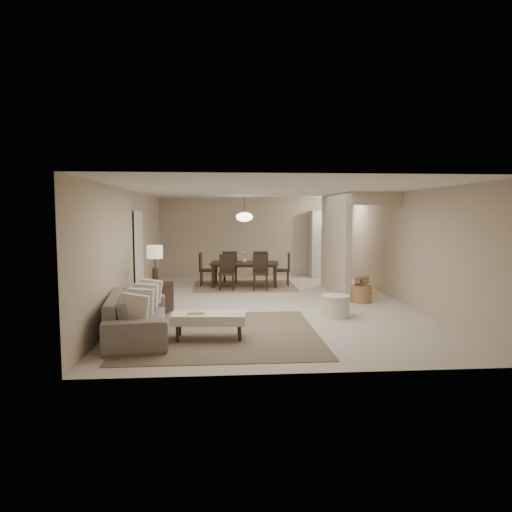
{
  "coord_description": "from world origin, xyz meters",
  "views": [
    {
      "loc": [
        -1.06,
        -10.03,
        2.01
      ],
      "look_at": [
        -0.28,
        0.26,
        1.05
      ],
      "focal_mm": 32.0,
      "sensor_mm": 36.0,
      "label": 1
    }
  ],
  "objects": [
    {
      "name": "living_rug",
      "position": [
        -1.07,
        -2.51,
        0.01
      ],
      "size": [
        3.2,
        3.2,
        0.01
      ],
      "primitive_type": "cube",
      "color": "brown",
      "rests_on": "floor"
    },
    {
      "name": "ceiling",
      "position": [
        0.0,
        0.0,
        2.5
      ],
      "size": [
        9.0,
        9.0,
        0.0
      ],
      "primitive_type": "plane",
      "rotation": [
        3.14,
        0.0,
        0.0
      ],
      "color": "white",
      "rests_on": "back_wall"
    },
    {
      "name": "ottoman_bench",
      "position": [
        -1.27,
        -2.81,
        0.34
      ],
      "size": [
        1.21,
        0.63,
        0.42
      ],
      "rotation": [
        0.0,
        0.0,
        -0.08
      ],
      "color": "#EDE4CF",
      "rests_on": "living_rug"
    },
    {
      "name": "table_lamp",
      "position": [
        -2.4,
        -0.76,
        1.18
      ],
      "size": [
        0.32,
        0.32,
        0.76
      ],
      "color": "#422F1C",
      "rests_on": "side_table"
    },
    {
      "name": "sofa",
      "position": [
        -2.45,
        -2.51,
        0.35
      ],
      "size": [
        2.48,
        1.25,
        0.69
      ],
      "primitive_type": "imported",
      "rotation": [
        0.0,
        0.0,
        1.71
      ],
      "color": "slate",
      "rests_on": "floor"
    },
    {
      "name": "dining_table",
      "position": [
        -0.42,
        2.5,
        0.33
      ],
      "size": [
        1.96,
        1.2,
        0.66
      ],
      "primitive_type": "imported",
      "rotation": [
        0.0,
        0.0,
        -0.09
      ],
      "color": "black",
      "rests_on": "dining_rug"
    },
    {
      "name": "right_wall",
      "position": [
        3.0,
        0.0,
        1.25
      ],
      "size": [
        0.0,
        9.0,
        9.0
      ],
      "primitive_type": "plane",
      "rotation": [
        1.57,
        0.0,
        -1.57
      ],
      "color": "#BDA98F",
      "rests_on": "floor"
    },
    {
      "name": "partition",
      "position": [
        1.8,
        1.25,
        1.25
      ],
      "size": [
        0.15,
        2.5,
        2.5
      ],
      "primitive_type": "cube",
      "color": "#BDA98F",
      "rests_on": "floor"
    },
    {
      "name": "dining_chairs",
      "position": [
        -0.42,
        2.5,
        0.46
      ],
      "size": [
        2.51,
        1.9,
        0.93
      ],
      "color": "black",
      "rests_on": "dining_rug"
    },
    {
      "name": "pendant_light",
      "position": [
        -0.42,
        2.5,
        1.92
      ],
      "size": [
        0.46,
        0.46,
        0.71
      ],
      "color": "#422F1C",
      "rests_on": "ceiling"
    },
    {
      "name": "dining_rug",
      "position": [
        -0.42,
        2.5,
        0.01
      ],
      "size": [
        2.8,
        2.1,
        0.01
      ],
      "primitive_type": "cube",
      "color": "#866A53",
      "rests_on": "floor"
    },
    {
      "name": "flush_light",
      "position": [
        2.3,
        3.2,
        2.46
      ],
      "size": [
        0.44,
        0.44,
        0.05
      ],
      "primitive_type": "cylinder",
      "color": "white",
      "rests_on": "ceiling"
    },
    {
      "name": "vase",
      "position": [
        -0.42,
        2.5,
        0.72
      ],
      "size": [
        0.14,
        0.14,
        0.13
      ],
      "primitive_type": "imported",
      "rotation": [
        0.0,
        0.0,
        -0.09
      ],
      "color": "white",
      "rests_on": "dining_table"
    },
    {
      "name": "wicker_basket",
      "position": [
        2.11,
        -0.01,
        0.19
      ],
      "size": [
        0.53,
        0.53,
        0.38
      ],
      "primitive_type": "cylinder",
      "rotation": [
        0.0,
        0.0,
        -0.21
      ],
      "color": "olive",
      "rests_on": "floor"
    },
    {
      "name": "round_pouf",
      "position": [
        1.15,
        -1.44,
        0.21
      ],
      "size": [
        0.55,
        0.55,
        0.43
      ],
      "primitive_type": "cylinder",
      "color": "#EDE4CF",
      "rests_on": "floor"
    },
    {
      "name": "pantry_cabinet",
      "position": [
        2.35,
        4.15,
        1.05
      ],
      "size": [
        1.2,
        0.55,
        2.1
      ],
      "primitive_type": "cube",
      "color": "silver",
      "rests_on": "floor"
    },
    {
      "name": "side_table",
      "position": [
        -2.4,
        -0.76,
        0.31
      ],
      "size": [
        0.68,
        0.68,
        0.61
      ],
      "primitive_type": "cube",
      "rotation": [
        0.0,
        0.0,
        -0.26
      ],
      "color": "black",
      "rests_on": "floor"
    },
    {
      "name": "back_wall",
      "position": [
        0.0,
        4.5,
        1.25
      ],
      "size": [
        6.0,
        0.0,
        6.0
      ],
      "primitive_type": "plane",
      "rotation": [
        1.57,
        0.0,
        0.0
      ],
      "color": "#BDA98F",
      "rests_on": "floor"
    },
    {
      "name": "doorway",
      "position": [
        -2.97,
        0.6,
        1.02
      ],
      "size": [
        0.04,
        0.9,
        2.04
      ],
      "primitive_type": "cube",
      "color": "black",
      "rests_on": "floor"
    },
    {
      "name": "yellow_mat",
      "position": [
        2.43,
        1.37,
        0.01
      ],
      "size": [
        0.99,
        0.65,
        0.01
      ],
      "primitive_type": "cube",
      "rotation": [
        0.0,
        0.0,
        -0.08
      ],
      "color": "yellow",
      "rests_on": "floor"
    },
    {
      "name": "floor",
      "position": [
        0.0,
        0.0,
        0.0
      ],
      "size": [
        9.0,
        9.0,
        0.0
      ],
      "primitive_type": "plane",
      "color": "beige",
      "rests_on": "ground"
    },
    {
      "name": "left_wall",
      "position": [
        -3.0,
        0.0,
        1.25
      ],
      "size": [
        0.0,
        9.0,
        9.0
      ],
      "primitive_type": "plane",
      "rotation": [
        1.57,
        0.0,
        1.57
      ],
      "color": "#BDA98F",
      "rests_on": "floor"
    }
  ]
}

